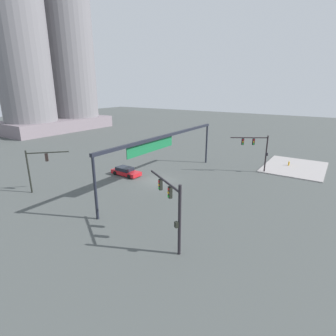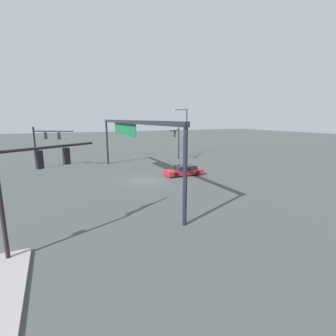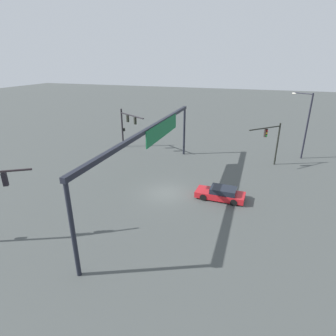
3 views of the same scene
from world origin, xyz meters
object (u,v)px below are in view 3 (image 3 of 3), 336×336
(traffic_signal_near_corner, at_px, (272,138))
(sedan_car_approaching, at_px, (221,194))
(traffic_signal_cross_street, at_px, (127,123))
(streetlamp_curved_arm, at_px, (306,121))

(traffic_signal_near_corner, distance_m, sedan_car_approaching, 11.89)
(traffic_signal_cross_street, relative_size, streetlamp_curved_arm, 0.67)
(traffic_signal_cross_street, xyz_separation_m, streetlamp_curved_arm, (-3.70, 23.77, 1.13))
(traffic_signal_near_corner, distance_m, traffic_signal_cross_street, 19.77)
(streetlamp_curved_arm, bearing_deg, traffic_signal_cross_street, 40.08)
(streetlamp_curved_arm, relative_size, sedan_car_approaching, 1.84)
(traffic_signal_cross_street, height_order, sedan_car_approaching, traffic_signal_cross_street)
(sedan_car_approaching, bearing_deg, traffic_signal_near_corner, -109.79)
(traffic_signal_cross_street, bearing_deg, traffic_signal_near_corner, 29.36)
(traffic_signal_near_corner, height_order, sedan_car_approaching, traffic_signal_near_corner)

